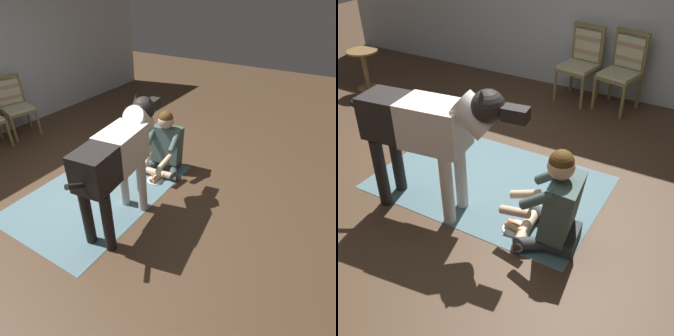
# 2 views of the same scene
# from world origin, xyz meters

# --- Properties ---
(ground_plane) EXTENTS (14.98, 14.98, 0.00)m
(ground_plane) POSITION_xyz_m (0.00, 0.00, 0.00)
(ground_plane) COLOR #483321
(area_rug) EXTENTS (2.20, 1.45, 0.01)m
(area_rug) POSITION_xyz_m (0.10, 0.19, 0.00)
(area_rug) COLOR slate
(area_rug) RESTS_ON ground
(dining_chair_left_of_pair) EXTENTS (0.53, 0.53, 0.98)m
(dining_chair_left_of_pair) POSITION_xyz_m (0.09, 2.55, 0.54)
(dining_chair_left_of_pair) COLOR olive
(dining_chair_left_of_pair) RESTS_ON ground
(dining_chair_right_of_pair) EXTENTS (0.55, 0.55, 0.98)m
(dining_chair_right_of_pair) POSITION_xyz_m (0.65, 2.55, 0.54)
(dining_chair_right_of_pair) COLOR olive
(dining_chair_right_of_pair) RESTS_ON ground
(person_sitting_on_floor) EXTENTS (0.67, 0.57, 0.86)m
(person_sitting_on_floor) POSITION_xyz_m (0.98, -0.24, 0.36)
(person_sitting_on_floor) COLOR #353B3B
(person_sitting_on_floor) RESTS_ON ground
(large_dog) EXTENTS (1.61, 0.45, 1.26)m
(large_dog) POSITION_xyz_m (-0.11, -0.38, 0.82)
(large_dog) COLOR silver
(large_dog) RESTS_ON ground
(hot_dog_on_plate) EXTENTS (0.22, 0.22, 0.06)m
(hot_dog_on_plate) POSITION_xyz_m (0.65, -0.29, 0.03)
(hot_dog_on_plate) COLOR silver
(hot_dog_on_plate) RESTS_ON ground
(round_side_table) EXTENTS (0.43, 0.43, 0.57)m
(round_side_table) POSITION_xyz_m (-2.67, 1.31, 0.34)
(round_side_table) COLOR brown
(round_side_table) RESTS_ON ground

